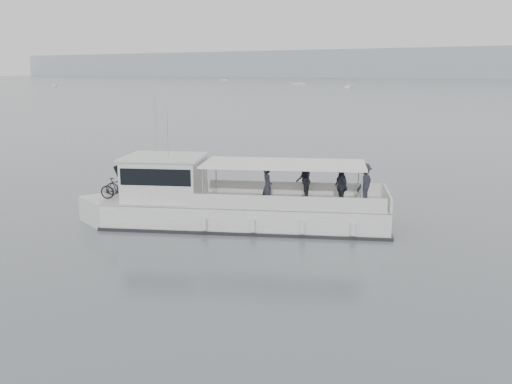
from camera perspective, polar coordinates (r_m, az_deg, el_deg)
The scene contains 3 objects.
ground at distance 30.69m, azimuth -6.06°, elevation -0.87°, with size 1400.00×1400.00×0.00m, color #515A60.
tour_boat at distance 25.62m, azimuth -3.69°, elevation -1.17°, with size 13.60×8.38×5.94m.
moored_fleet at distance 229.34m, azimuth 21.12°, elevation 9.62°, with size 435.08×334.86×9.17m.
Camera 1 is at (18.49, -23.53, 6.81)m, focal length 40.00 mm.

